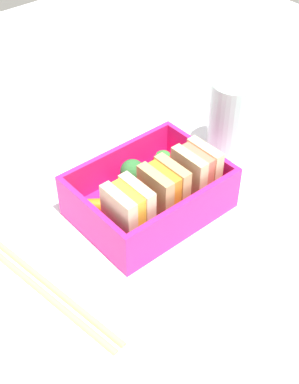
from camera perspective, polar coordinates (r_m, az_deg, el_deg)
The scene contains 11 objects.
ground_plane at distance 61.83cm, azimuth 0.00°, elevation -2.56°, with size 120.00×120.00×2.00cm, color silver.
bento_tray at distance 60.72cm, azimuth 0.00°, elevation -1.48°, with size 16.27×12.12×1.20cm, color #EB2082.
bento_rim at distance 58.88cm, azimuth 0.00°, elevation 0.45°, with size 16.27×12.12×4.25cm.
sandwich_left at distance 59.51cm, azimuth 4.99°, elevation 2.02°, with size 3.57×4.65×6.20cm.
sandwich_center_left at distance 56.93cm, azimuth 1.52°, elevation 0.01°, with size 3.57×4.65×6.20cm.
sandwich_center at distance 54.67cm, azimuth -2.27°, elevation -2.17°, with size 3.57×4.65×6.20cm.
strawberry_far_left at distance 63.31cm, azimuth 1.45°, elevation 3.14°, with size 2.74×2.74×3.34cm.
broccoli_floret at distance 60.48cm, azimuth -1.73°, elevation 2.14°, with size 2.80×2.80×4.00cm.
carrot_stick_far_left at distance 59.00cm, azimuth -5.47°, elevation -1.44°, with size 1.57×1.57×5.05cm, color orange.
chopstick_pair at distance 53.70cm, azimuth -10.37°, elevation -10.43°, with size 4.23×18.64×0.70cm.
drinking_glass at distance 68.05cm, azimuth 8.76°, elevation 7.93°, with size 5.87×5.87×9.64cm, color silver.
Camera 1 is at (28.65, 33.66, 42.24)cm, focal length 50.00 mm.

